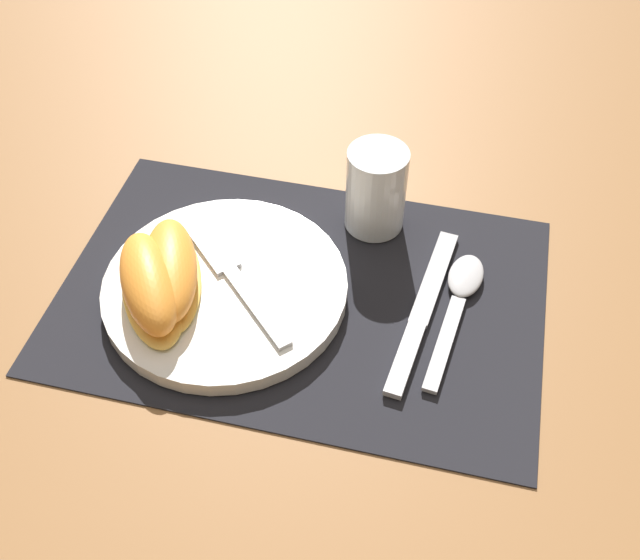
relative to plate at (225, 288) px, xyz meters
The scene contains 9 objects.
ground_plane 0.07m from the plate, 15.09° to the left, with size 3.00×3.00×0.00m, color olive.
placemat 0.07m from the plate, 15.09° to the left, with size 0.47×0.31×0.00m.
plate is the anchor object (origin of this frame).
juice_glass 0.18m from the plate, 47.08° to the left, with size 0.06×0.06×0.09m.
knife 0.19m from the plate, ahead, with size 0.04×0.21×0.01m.
spoon 0.23m from the plate, 12.48° to the left, with size 0.04×0.17×0.01m.
fork 0.02m from the plate, 57.79° to the left, with size 0.14×0.14×0.00m.
citrus_wedge_0 0.06m from the plate, 165.82° to the right, with size 0.10×0.15×0.04m.
citrus_wedge_1 0.07m from the plate, 148.93° to the right, with size 0.12×0.14×0.05m.
Camera 1 is at (0.13, -0.46, 0.56)m, focal length 42.00 mm.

